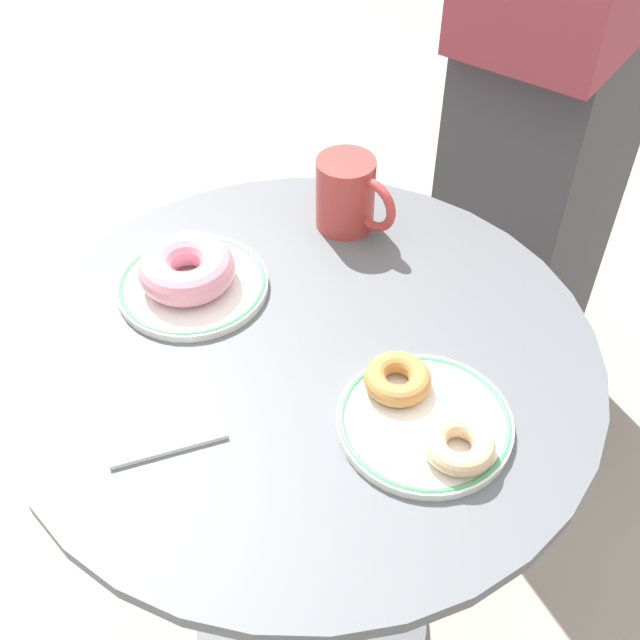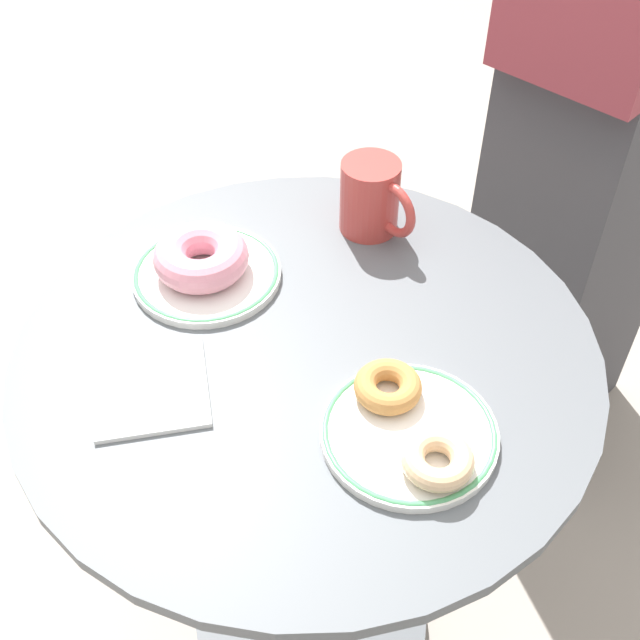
% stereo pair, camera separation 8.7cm
% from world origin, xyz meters
% --- Properties ---
extents(ground_plane, '(7.00, 7.00, 0.02)m').
position_xyz_m(ground_plane, '(0.00, 0.00, -0.01)').
color(ground_plane, '#9E9389').
extents(cafe_table, '(0.67, 0.67, 0.71)m').
position_xyz_m(cafe_table, '(0.00, 0.00, 0.45)').
color(cafe_table, '#565B60').
rests_on(cafe_table, ground).
extents(plate_left, '(0.18, 0.18, 0.01)m').
position_xyz_m(plate_left, '(-0.16, -0.05, 0.71)').
color(plate_left, white).
rests_on(plate_left, cafe_table).
extents(plate_right, '(0.18, 0.18, 0.01)m').
position_xyz_m(plate_right, '(0.16, 0.03, 0.71)').
color(plate_right, white).
rests_on(plate_right, cafe_table).
extents(donut_pink_frosted, '(0.16, 0.16, 0.04)m').
position_xyz_m(donut_pink_frosted, '(-0.17, -0.05, 0.74)').
color(donut_pink_frosted, pink).
rests_on(donut_pink_frosted, plate_left).
extents(donut_glazed, '(0.09, 0.09, 0.02)m').
position_xyz_m(donut_glazed, '(0.21, 0.03, 0.73)').
color(donut_glazed, '#E0B789').
rests_on(donut_glazed, plate_right).
extents(donut_old_fashioned, '(0.09, 0.09, 0.02)m').
position_xyz_m(donut_old_fashioned, '(0.11, 0.03, 0.73)').
color(donut_old_fashioned, '#BC7F42').
rests_on(donut_old_fashioned, plate_right).
extents(paper_napkin, '(0.16, 0.15, 0.01)m').
position_xyz_m(paper_napkin, '(-0.03, -0.18, 0.71)').
color(paper_napkin, white).
rests_on(paper_napkin, cafe_table).
extents(coffee_mug, '(0.12, 0.08, 0.10)m').
position_xyz_m(coffee_mug, '(-0.14, 0.18, 0.76)').
color(coffee_mug, '#B73D38').
rests_on(coffee_mug, cafe_table).
extents(person_figure, '(0.33, 0.48, 1.63)m').
position_xyz_m(person_figure, '(-0.19, 0.65, 0.80)').
color(person_figure, '#3D3D42').
rests_on(person_figure, ground).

